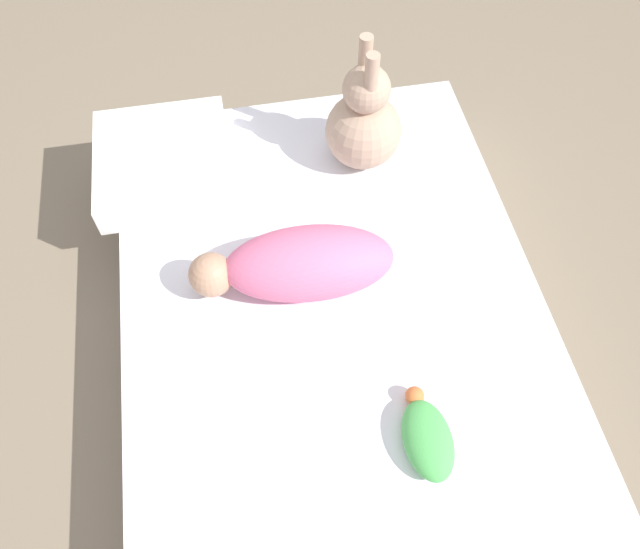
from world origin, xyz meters
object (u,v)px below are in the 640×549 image
at_px(swaddled_baby, 300,264).
at_px(pillow, 164,162).
at_px(bunny_plush, 364,123).
at_px(turtle_plush, 427,437).

bearing_deg(swaddled_baby, pillow, -50.20).
bearing_deg(pillow, swaddled_baby, -143.80).
xyz_separation_m(swaddled_baby, bunny_plush, (0.36, -0.22, 0.05)).
bearing_deg(turtle_plush, pillow, 30.03).
distance_m(pillow, bunny_plush, 0.52).
bearing_deg(turtle_plush, bunny_plush, -3.04).
height_order(pillow, bunny_plush, bunny_plush).
relative_size(bunny_plush, turtle_plush, 1.78).
xyz_separation_m(pillow, bunny_plush, (-0.04, -0.51, 0.08)).
bearing_deg(swaddled_baby, bunny_plush, -118.26).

